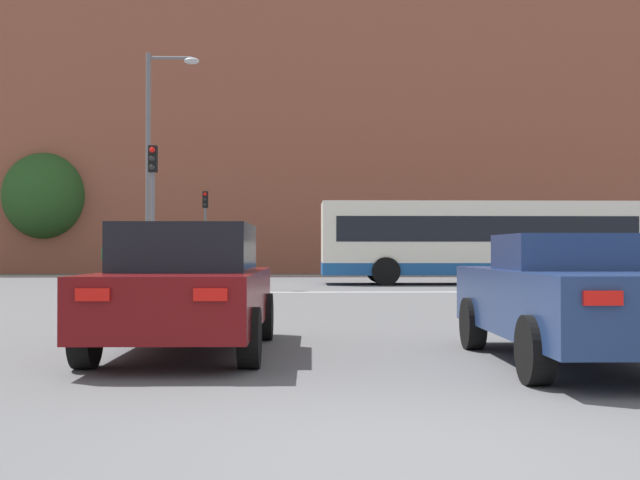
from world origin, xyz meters
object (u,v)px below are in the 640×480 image
(bus_crossing_lead, at_px, (480,240))
(pedestrian_walking_west, at_px, (242,257))
(pedestrian_walking_east, at_px, (106,257))
(car_saloon_left, at_px, (187,288))
(street_lamp_junction, at_px, (156,147))
(car_roadster_right, at_px, (579,298))
(traffic_light_far_left, at_px, (205,219))
(pedestrian_waiting, at_px, (151,256))
(traffic_light_near_left, at_px, (153,194))
(traffic_light_far_right, at_px, (423,225))

(bus_crossing_lead, relative_size, pedestrian_walking_west, 7.27)
(bus_crossing_lead, distance_m, pedestrian_walking_east, 18.51)
(car_saloon_left, distance_m, street_lamp_junction, 17.44)
(car_roadster_right, relative_size, traffic_light_far_left, 1.07)
(pedestrian_waiting, height_order, pedestrian_walking_east, pedestrian_waiting)
(traffic_light_far_left, bearing_deg, pedestrian_walking_west, -16.22)
(bus_crossing_lead, xyz_separation_m, traffic_light_near_left, (-11.05, -5.15, 1.33))
(car_saloon_left, relative_size, pedestrian_walking_west, 2.70)
(traffic_light_near_left, height_order, pedestrian_walking_east, traffic_light_near_left)
(car_saloon_left, distance_m, pedestrian_walking_east, 30.05)
(traffic_light_near_left, bearing_deg, bus_crossing_lead, 24.98)
(car_roadster_right, distance_m, pedestrian_walking_east, 32.49)
(traffic_light_far_left, xyz_separation_m, pedestrian_walking_east, (-4.78, 0.16, -1.80))
(bus_crossing_lead, xyz_separation_m, pedestrian_waiting, (-13.75, 9.10, -0.61))
(traffic_light_far_left, relative_size, pedestrian_waiting, 2.41)
(street_lamp_junction, height_order, pedestrian_walking_west, street_lamp_junction)
(car_roadster_right, distance_m, bus_crossing_lead, 21.01)
(pedestrian_walking_east, bearing_deg, car_roadster_right, -131.40)
(car_roadster_right, bearing_deg, traffic_light_near_left, 115.80)
(car_saloon_left, height_order, pedestrian_walking_east, pedestrian_walking_east)
(pedestrian_walking_east, bearing_deg, pedestrian_walking_west, -69.64)
(bus_crossing_lead, height_order, pedestrian_walking_east, bus_crossing_lead)
(traffic_light_far_left, bearing_deg, traffic_light_near_left, -89.53)
(car_roadster_right, xyz_separation_m, traffic_light_far_right, (2.83, 29.30, 1.75))
(traffic_light_far_left, distance_m, pedestrian_walking_east, 5.11)
(traffic_light_far_right, relative_size, pedestrian_walking_west, 2.26)
(car_roadster_right, height_order, street_lamp_junction, street_lamp_junction)
(car_roadster_right, xyz_separation_m, traffic_light_far_left, (-7.55, 29.89, 2.03))
(car_saloon_left, height_order, bus_crossing_lead, bus_crossing_lead)
(traffic_light_far_left, height_order, pedestrian_walking_west, traffic_light_far_left)
(car_saloon_left, xyz_separation_m, pedestrian_waiting, (-5.76, 28.70, 0.21))
(traffic_light_far_right, height_order, pedestrian_walking_east, traffic_light_far_right)
(car_roadster_right, distance_m, traffic_light_far_left, 30.90)
(bus_crossing_lead, relative_size, traffic_light_far_right, 3.22)
(traffic_light_far_left, bearing_deg, pedestrian_waiting, -177.51)
(bus_crossing_lead, relative_size, street_lamp_junction, 1.51)
(pedestrian_walking_east, bearing_deg, car_saloon_left, -138.35)
(pedestrian_waiting, xyz_separation_m, pedestrian_walking_west, (4.37, -0.41, -0.06))
(bus_crossing_lead, distance_m, traffic_light_near_left, 12.26)
(traffic_light_near_left, relative_size, pedestrian_walking_east, 2.70)
(traffic_light_far_left, height_order, traffic_light_far_right, traffic_light_far_left)
(traffic_light_far_right, relative_size, street_lamp_junction, 0.47)
(car_roadster_right, height_order, pedestrian_walking_west, pedestrian_walking_west)
(pedestrian_waiting, bearing_deg, bus_crossing_lead, -16.96)
(car_saloon_left, relative_size, pedestrian_waiting, 2.57)
(pedestrian_waiting, bearing_deg, car_saloon_left, -62.11)
(street_lamp_junction, bearing_deg, car_roadster_right, -66.47)
(traffic_light_near_left, relative_size, traffic_light_far_right, 1.21)
(traffic_light_near_left, bearing_deg, pedestrian_waiting, 100.74)
(pedestrian_walking_west, bearing_deg, traffic_light_far_left, 76.16)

